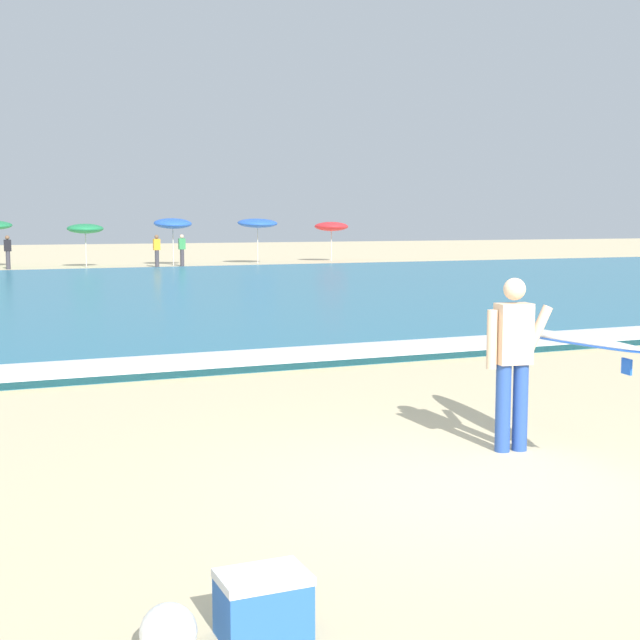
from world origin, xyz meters
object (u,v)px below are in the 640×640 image
(beach_umbrella_4, at_px, (173,224))
(beachgoer_near_row_right, at_px, (182,249))
(beach_umbrella_6, at_px, (331,226))
(beach_umbrella_3, at_px, (85,229))
(beach_ball, at_px, (168,632))
(cooler_box, at_px, (263,605))
(beachgoer_near_row_left, at_px, (8,251))
(beachgoer_near_row_mid, at_px, (157,250))
(surfer_with_board, at_px, (539,347))
(beach_umbrella_5, at_px, (258,223))

(beach_umbrella_4, height_order, beachgoer_near_row_right, beach_umbrella_4)
(beach_umbrella_4, bearing_deg, beach_umbrella_6, 5.18)
(beach_umbrella_3, distance_m, beach_umbrella_6, 13.52)
(beach_ball, height_order, cooler_box, cooler_box)
(beachgoer_near_row_left, bearing_deg, cooler_box, -92.00)
(beach_umbrella_6, relative_size, beachgoer_near_row_right, 1.39)
(beach_umbrella_4, relative_size, beachgoer_near_row_right, 1.55)
(beach_umbrella_3, height_order, cooler_box, beach_umbrella_3)
(beachgoer_near_row_mid, bearing_deg, beach_umbrella_6, 13.44)
(beachgoer_near_row_left, bearing_deg, surfer_with_board, -86.07)
(beach_umbrella_6, xyz_separation_m, beachgoer_near_row_mid, (-10.35, -2.47, -1.09))
(beach_umbrella_5, relative_size, cooler_box, 4.95)
(cooler_box, bearing_deg, beach_umbrella_6, 65.57)
(beach_umbrella_5, distance_m, beach_umbrella_6, 4.66)
(surfer_with_board, relative_size, beach_umbrella_4, 1.22)
(surfer_with_board, xyz_separation_m, beach_umbrella_3, (1.12, 37.00, 0.83))
(beachgoer_near_row_left, height_order, cooler_box, beachgoer_near_row_left)
(beach_umbrella_6, bearing_deg, beach_umbrella_3, -175.97)
(beach_ball, bearing_deg, beach_umbrella_5, 70.15)
(surfer_with_board, xyz_separation_m, beach_umbrella_6, (14.60, 37.95, 0.89))
(cooler_box, bearing_deg, beach_umbrella_3, 82.84)
(beach_umbrella_5, bearing_deg, beach_umbrella_4, -179.17)
(beach_umbrella_3, relative_size, beachgoer_near_row_mid, 1.35)
(beach_umbrella_6, bearing_deg, surfer_with_board, -111.04)
(beach_umbrella_4, height_order, beach_ball, beach_umbrella_4)
(beachgoer_near_row_left, xyz_separation_m, beachgoer_near_row_mid, (6.76, -1.08, 0.00))
(beach_umbrella_4, height_order, beach_umbrella_6, beach_umbrella_4)
(beach_umbrella_3, xyz_separation_m, beachgoer_near_row_left, (-3.62, -0.44, -1.03))
(beach_umbrella_4, xyz_separation_m, beachgoer_near_row_left, (-7.97, -0.56, -1.26))
(beachgoer_near_row_left, bearing_deg, beach_ball, -92.78)
(surfer_with_board, xyz_separation_m, beach_umbrella_5, (10.01, 37.18, 1.08))
(beach_umbrella_3, xyz_separation_m, beach_umbrella_6, (13.48, 0.95, 0.06))
(beach_umbrella_3, bearing_deg, beachgoer_near_row_left, -173.03)
(beach_umbrella_6, bearing_deg, beachgoer_near_row_mid, -166.56)
(surfer_with_board, distance_m, beachgoer_near_row_left, 36.64)
(surfer_with_board, distance_m, beach_umbrella_6, 40.67)
(surfer_with_board, distance_m, beach_umbrella_4, 37.53)
(beach_umbrella_6, height_order, beachgoer_near_row_mid, beach_umbrella_6)
(beachgoer_near_row_right, bearing_deg, beachgoer_near_row_mid, -158.26)
(beach_umbrella_6, xyz_separation_m, beachgoer_near_row_left, (-17.11, -1.39, -1.09))
(beach_umbrella_3, height_order, beach_umbrella_6, beach_umbrella_6)
(beach_umbrella_5, relative_size, beach_ball, 7.96)
(beachgoer_near_row_mid, bearing_deg, beach_umbrella_5, 16.53)
(beach_umbrella_4, distance_m, cooler_box, 40.98)
(beach_umbrella_4, height_order, beachgoer_near_row_mid, beach_umbrella_4)
(beach_umbrella_4, bearing_deg, cooler_box, -103.19)
(beachgoer_near_row_right, relative_size, beach_ball, 5.19)
(beach_umbrella_4, relative_size, beach_umbrella_6, 1.11)
(beach_umbrella_3, xyz_separation_m, beachgoer_near_row_right, (4.52, -0.97, -1.03))
(beach_ball, bearing_deg, beachgoer_near_row_right, 75.47)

